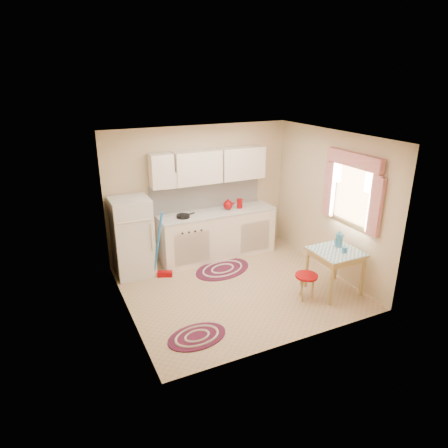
{
  "coord_description": "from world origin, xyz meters",
  "views": [
    {
      "loc": [
        -2.72,
        -5.22,
        3.36
      ],
      "look_at": [
        -0.13,
        0.25,
        1.08
      ],
      "focal_mm": 32.0,
      "sensor_mm": 36.0,
      "label": 1
    }
  ],
  "objects_px": {
    "base_cabinets": "(217,235)",
    "stool": "(306,287)",
    "table": "(334,271)",
    "fridge": "(132,237)"
  },
  "relations": [
    {
      "from": "base_cabinets",
      "to": "stool",
      "type": "relative_size",
      "value": 5.36
    },
    {
      "from": "table",
      "to": "stool",
      "type": "xyz_separation_m",
      "value": [
        -0.55,
        0.0,
        -0.15
      ]
    },
    {
      "from": "fridge",
      "to": "base_cabinets",
      "type": "bearing_deg",
      "value": 1.74
    },
    {
      "from": "table",
      "to": "stool",
      "type": "height_order",
      "value": "table"
    },
    {
      "from": "base_cabinets",
      "to": "table",
      "type": "bearing_deg",
      "value": -60.9
    },
    {
      "from": "base_cabinets",
      "to": "table",
      "type": "relative_size",
      "value": 3.12
    },
    {
      "from": "fridge",
      "to": "table",
      "type": "relative_size",
      "value": 1.94
    },
    {
      "from": "base_cabinets",
      "to": "table",
      "type": "distance_m",
      "value": 2.36
    },
    {
      "from": "base_cabinets",
      "to": "stool",
      "type": "height_order",
      "value": "base_cabinets"
    },
    {
      "from": "fridge",
      "to": "base_cabinets",
      "type": "xyz_separation_m",
      "value": [
        1.64,
        0.05,
        -0.26
      ]
    }
  ]
}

